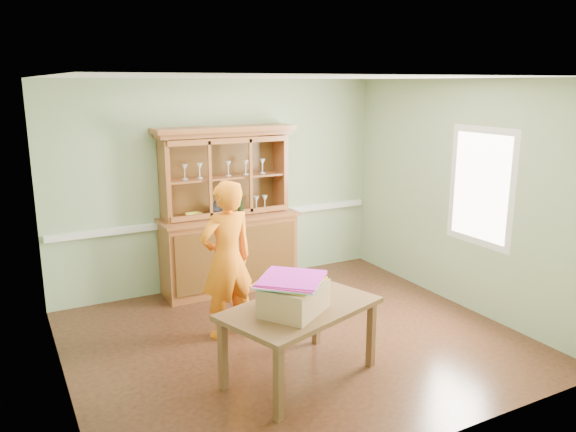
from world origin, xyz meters
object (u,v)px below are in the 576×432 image
person (227,260)px  china_hutch (228,234)px  dining_table (300,315)px  cardboard_box (294,298)px

person → china_hutch: bearing=-121.2°
china_hutch → dining_table: (-0.30, -2.45, -0.13)m
china_hutch → person: (-0.54, -1.31, 0.10)m
dining_table → person: bearing=84.2°
cardboard_box → china_hutch: bearing=80.8°
dining_table → person: (-0.25, 1.14, 0.23)m
china_hutch → dining_table: bearing=-96.9°
china_hutch → dining_table: size_ratio=1.34×
dining_table → cardboard_box: cardboard_box is taller
cardboard_box → person: 1.23m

